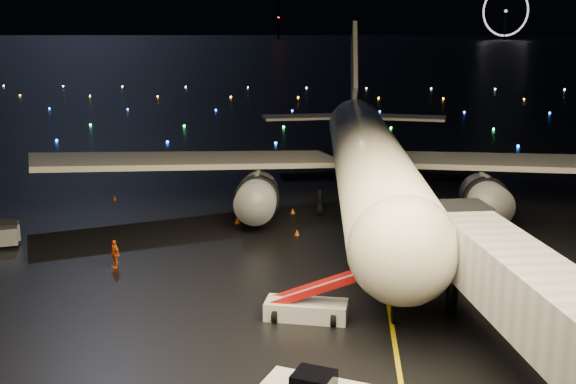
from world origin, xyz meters
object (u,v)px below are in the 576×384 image
at_px(belt_loader, 306,291).
at_px(baggage_cart_1, 2,235).
at_px(baggage_cart_0, 2,233).
at_px(airliner, 367,118).
at_px(crew_c, 114,254).

relative_size(belt_loader, baggage_cart_1, 3.15).
bearing_deg(baggage_cart_0, belt_loader, -16.72).
height_order(airliner, belt_loader, airliner).
distance_m(belt_loader, crew_c, 15.54).
distance_m(crew_c, baggage_cart_1, 10.52).
bearing_deg(belt_loader, baggage_cart_1, 158.99).
relative_size(airliner, belt_loader, 8.57).
bearing_deg(baggage_cart_1, crew_c, -45.76).
xyz_separation_m(belt_loader, baggage_cart_1, (-23.24, 11.65, -0.73)).
bearing_deg(crew_c, baggage_cart_0, -162.08).
height_order(belt_loader, baggage_cart_1, belt_loader).
height_order(belt_loader, crew_c, belt_loader).
distance_m(airliner, belt_loader, 26.06).
bearing_deg(airliner, belt_loader, -101.31).
relative_size(airliner, crew_c, 29.53).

